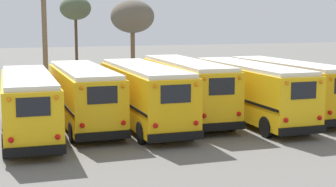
# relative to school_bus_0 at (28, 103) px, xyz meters

# --- Properties ---
(ground_plane) EXTENTS (160.00, 160.00, 0.00)m
(ground_plane) POSITION_rel_school_bus_0_xyz_m (7.32, 0.69, -1.64)
(ground_plane) COLOR #66635E
(school_bus_0) EXTENTS (2.79, 10.26, 3.00)m
(school_bus_0) POSITION_rel_school_bus_0_xyz_m (0.00, 0.00, 0.00)
(school_bus_0) COLOR yellow
(school_bus_0) RESTS_ON ground
(school_bus_1) EXTENTS (2.65, 10.00, 3.08)m
(school_bus_1) POSITION_rel_school_bus_0_xyz_m (2.93, 1.65, 0.03)
(school_bus_1) COLOR yellow
(school_bus_1) RESTS_ON ground
(school_bus_2) EXTENTS (2.78, 10.28, 3.19)m
(school_bus_2) POSITION_rel_school_bus_0_xyz_m (5.86, 0.45, 0.10)
(school_bus_2) COLOR #EAAA0F
(school_bus_2) RESTS_ON ground
(school_bus_3) EXTENTS (2.94, 10.69, 3.25)m
(school_bus_3) POSITION_rel_school_bus_0_xyz_m (8.79, 1.84, 0.14)
(school_bus_3) COLOR yellow
(school_bus_3) RESTS_ON ground
(school_bus_4) EXTENTS (2.66, 10.65, 3.16)m
(school_bus_4) POSITION_rel_school_bus_0_xyz_m (11.72, -0.16, 0.08)
(school_bus_4) COLOR yellow
(school_bus_4) RESTS_ON ground
(school_bus_5) EXTENTS (2.58, 10.29, 3.12)m
(school_bus_5) POSITION_rel_school_bus_0_xyz_m (14.65, 0.70, 0.06)
(school_bus_5) COLOR #E5A00C
(school_bus_5) RESTS_ON ground
(utility_pole) EXTENTS (1.80, 0.35, 8.01)m
(utility_pole) POSITION_rel_school_bus_0_xyz_m (2.17, 11.52, 2.47)
(utility_pole) COLOR brown
(utility_pole) RESTS_ON ground
(bare_tree_0) EXTENTS (2.75, 2.75, 7.56)m
(bare_tree_0) POSITION_rel_school_bus_0_xyz_m (6.00, 21.20, 4.80)
(bare_tree_0) COLOR #473323
(bare_tree_0) RESTS_ON ground
(bare_tree_2) EXTENTS (3.79, 3.79, 7.22)m
(bare_tree_2) POSITION_rel_school_bus_0_xyz_m (10.43, 18.43, 4.11)
(bare_tree_2) COLOR brown
(bare_tree_2) RESTS_ON ground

